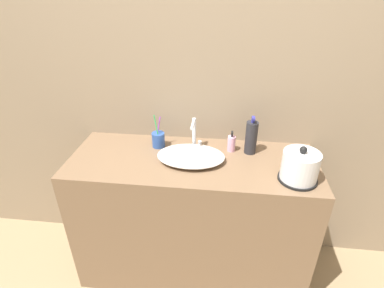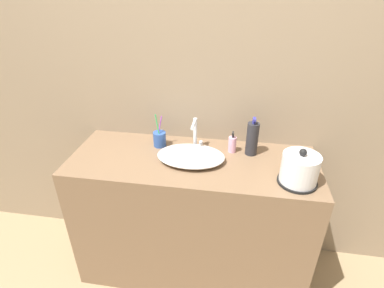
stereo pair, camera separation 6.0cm
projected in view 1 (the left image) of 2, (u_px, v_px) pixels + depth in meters
The scene contains 8 objects.
wall_back at pixel (198, 66), 1.69m from camera, with size 6.00×0.04×2.60m.
vanity_counter at pixel (192, 217), 1.87m from camera, with size 1.38×0.52×0.85m.
sink_basin at pixel (191, 156), 1.64m from camera, with size 0.37×0.25×0.06m.
faucet at pixel (195, 133), 1.73m from camera, with size 0.06×0.13×0.19m.
electric_kettle at pixel (300, 168), 1.46m from camera, with size 0.19×0.19×0.19m.
toothbrush_cup at pixel (158, 139), 1.77m from camera, with size 0.08×0.08×0.21m.
lotion_bottle at pixel (251, 137), 1.69m from camera, with size 0.07×0.07×0.23m.
shampoo_bottle at pixel (231, 143), 1.73m from camera, with size 0.05×0.05×0.13m.
Camera 1 is at (0.16, -1.14, 1.74)m, focal length 28.00 mm.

